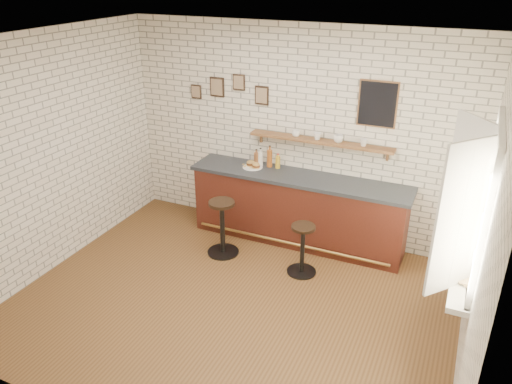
# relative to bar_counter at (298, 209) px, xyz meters

# --- Properties ---
(ground) EXTENTS (5.00, 5.00, 0.00)m
(ground) POSITION_rel_bar_counter_xyz_m (-0.19, -1.70, -0.51)
(ground) COLOR brown
(ground) RESTS_ON ground
(bar_counter) EXTENTS (3.10, 0.65, 1.01)m
(bar_counter) POSITION_rel_bar_counter_xyz_m (0.00, 0.00, 0.00)
(bar_counter) COLOR #4B1D14
(bar_counter) RESTS_ON ground
(sandwich_plate) EXTENTS (0.28, 0.28, 0.01)m
(sandwich_plate) POSITION_rel_bar_counter_xyz_m (-0.71, 0.03, 0.51)
(sandwich_plate) COLOR white
(sandwich_plate) RESTS_ON bar_counter
(ciabatta_sandwich) EXTENTS (0.25, 0.17, 0.08)m
(ciabatta_sandwich) POSITION_rel_bar_counter_xyz_m (-0.70, 0.03, 0.55)
(ciabatta_sandwich) COLOR tan
(ciabatta_sandwich) RESTS_ON sandwich_plate
(potato_chips) EXTENTS (0.26, 0.18, 0.00)m
(potato_chips) POSITION_rel_bar_counter_xyz_m (-0.74, 0.03, 0.52)
(potato_chips) COLOR gold
(potato_chips) RESTS_ON sandwich_plate
(bitters_bottle_brown) EXTENTS (0.07, 0.07, 0.23)m
(bitters_bottle_brown) POSITION_rel_bar_counter_xyz_m (-0.71, 0.16, 0.60)
(bitters_bottle_brown) COLOR brown
(bitters_bottle_brown) RESTS_ON bar_counter
(bitters_bottle_white) EXTENTS (0.07, 0.07, 0.26)m
(bitters_bottle_white) POSITION_rel_bar_counter_xyz_m (-0.65, 0.16, 0.61)
(bitters_bottle_white) COLOR white
(bitters_bottle_white) RESTS_ON bar_counter
(bitters_bottle_amber) EXTENTS (0.08, 0.08, 0.32)m
(bitters_bottle_amber) POSITION_rel_bar_counter_xyz_m (-0.51, 0.16, 0.63)
(bitters_bottle_amber) COLOR #914817
(bitters_bottle_amber) RESTS_ON bar_counter
(condiment_bottle_yellow) EXTENTS (0.07, 0.07, 0.22)m
(condiment_bottle_yellow) POSITION_rel_bar_counter_xyz_m (-0.38, 0.16, 0.59)
(condiment_bottle_yellow) COLOR gold
(condiment_bottle_yellow) RESTS_ON bar_counter
(bar_stool_left) EXTENTS (0.44, 0.44, 0.79)m
(bar_stool_left) POSITION_rel_bar_counter_xyz_m (-0.81, -0.75, -0.08)
(bar_stool_left) COLOR black
(bar_stool_left) RESTS_ON ground
(bar_stool_right) EXTENTS (0.38, 0.38, 0.69)m
(bar_stool_right) POSITION_rel_bar_counter_xyz_m (0.34, -0.75, -0.14)
(bar_stool_right) COLOR black
(bar_stool_right) RESTS_ON ground
(wall_shelf) EXTENTS (2.00, 0.18, 0.18)m
(wall_shelf) POSITION_rel_bar_counter_xyz_m (0.21, 0.20, 0.97)
(wall_shelf) COLOR brown
(wall_shelf) RESTS_ON ground
(shelf_cup_a) EXTENTS (0.13, 0.13, 0.09)m
(shelf_cup_a) POSITION_rel_bar_counter_xyz_m (-0.14, 0.20, 1.04)
(shelf_cup_a) COLOR white
(shelf_cup_a) RESTS_ON wall_shelf
(shelf_cup_b) EXTENTS (0.13, 0.13, 0.09)m
(shelf_cup_b) POSITION_rel_bar_counter_xyz_m (0.17, 0.20, 1.04)
(shelf_cup_b) COLOR white
(shelf_cup_b) RESTS_ON wall_shelf
(shelf_cup_c) EXTENTS (0.18, 0.18, 0.10)m
(shelf_cup_c) POSITION_rel_bar_counter_xyz_m (0.46, 0.20, 1.05)
(shelf_cup_c) COLOR white
(shelf_cup_c) RESTS_ON wall_shelf
(shelf_cup_d) EXTENTS (0.14, 0.14, 0.09)m
(shelf_cup_d) POSITION_rel_bar_counter_xyz_m (0.80, 0.20, 1.04)
(shelf_cup_d) COLOR white
(shelf_cup_d) RESTS_ON wall_shelf
(back_wall_decor) EXTENTS (2.96, 0.02, 0.56)m
(back_wall_decor) POSITION_rel_bar_counter_xyz_m (0.04, 0.28, 1.54)
(back_wall_decor) COLOR black
(back_wall_decor) RESTS_ON ground
(window_sill) EXTENTS (0.20, 1.35, 0.06)m
(window_sill) POSITION_rel_bar_counter_xyz_m (2.21, -1.40, 0.39)
(window_sill) COLOR white
(window_sill) RESTS_ON ground
(casement_window) EXTENTS (0.40, 1.30, 1.56)m
(casement_window) POSITION_rel_bar_counter_xyz_m (2.17, -1.40, 1.14)
(casement_window) COLOR white
(casement_window) RESTS_ON ground
(book_lower) EXTENTS (0.24, 0.26, 0.02)m
(book_lower) POSITION_rel_bar_counter_xyz_m (2.19, -1.61, 0.43)
(book_lower) COLOR tan
(book_lower) RESTS_ON window_sill
(book_upper) EXTENTS (0.17, 0.22, 0.02)m
(book_upper) POSITION_rel_bar_counter_xyz_m (2.19, -1.58, 0.45)
(book_upper) COLOR tan
(book_upper) RESTS_ON book_lower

